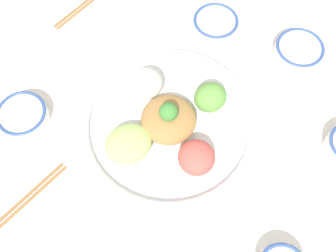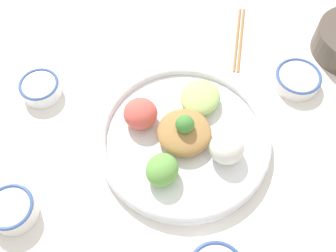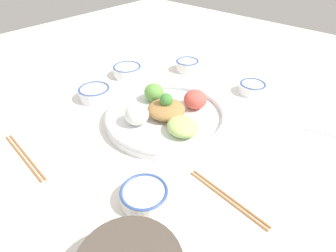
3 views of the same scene
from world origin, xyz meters
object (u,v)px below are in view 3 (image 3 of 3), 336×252
at_px(chopsticks_pair_near, 24,156).
at_px(rice_bowl_blue, 144,195).
at_px(salad_platter, 167,114).
at_px(sauce_bowl_dark, 127,70).
at_px(chopsticks_pair_far, 227,197).
at_px(serving_spoon_main, 306,128).
at_px(rice_bowl_plain, 95,93).
at_px(sauce_bowl_far, 252,87).
at_px(sauce_bowl_red, 187,65).

bearing_deg(chopsticks_pair_near, rice_bowl_blue, 22.87).
relative_size(salad_platter, sauce_bowl_dark, 3.38).
xyz_separation_m(rice_bowl_blue, chopsticks_pair_near, (0.34, 0.11, -0.02)).
xyz_separation_m(rice_bowl_blue, chopsticks_pair_far, (-0.13, -0.13, -0.02)).
relative_size(chopsticks_pair_far, serving_spoon_main, 1.53).
bearing_deg(chopsticks_pair_far, serving_spoon_main, 91.00).
distance_m(chopsticks_pair_near, serving_spoon_main, 0.79).
relative_size(salad_platter, rice_bowl_plain, 3.49).
bearing_deg(rice_bowl_plain, chopsticks_pair_far, 173.18).
bearing_deg(rice_bowl_blue, chopsticks_pair_near, 18.04).
height_order(rice_bowl_plain, serving_spoon_main, rice_bowl_plain).
relative_size(rice_bowl_blue, chopsticks_pair_near, 0.45).
bearing_deg(rice_bowl_blue, rice_bowl_plain, -23.96).
bearing_deg(serving_spoon_main, sauce_bowl_dark, 174.87).
relative_size(sauce_bowl_far, chopsticks_pair_far, 0.42).
bearing_deg(sauce_bowl_far, rice_bowl_plain, 45.94).
relative_size(chopsticks_pair_near, serving_spoon_main, 1.68).
distance_m(salad_platter, sauce_bowl_far, 0.35).
bearing_deg(chopsticks_pair_near, sauce_bowl_far, 73.07).
bearing_deg(chopsticks_pair_far, chopsticks_pair_near, -146.72).
bearing_deg(salad_platter, sauce_bowl_far, -108.67).
height_order(chopsticks_pair_far, serving_spoon_main, chopsticks_pair_far).
height_order(sauce_bowl_red, chopsticks_pair_far, sauce_bowl_red).
relative_size(salad_platter, chopsticks_pair_far, 1.73).
bearing_deg(rice_bowl_plain, chopsticks_pair_near, 108.86).
xyz_separation_m(sauce_bowl_red, rice_bowl_blue, (-0.34, 0.58, -0.01)).
bearing_deg(salad_platter, rice_bowl_blue, 122.27).
bearing_deg(chopsticks_pair_near, rice_bowl_plain, 113.69).
bearing_deg(serving_spoon_main, chopsticks_pair_near, -144.46).
bearing_deg(sauce_bowl_far, salad_platter, 71.33).
distance_m(sauce_bowl_red, chopsticks_pair_far, 0.66).
height_order(rice_bowl_plain, chopsticks_pair_near, rice_bowl_plain).
relative_size(sauce_bowl_red, serving_spoon_main, 0.66).
bearing_deg(rice_bowl_plain, salad_platter, -165.94).
bearing_deg(sauce_bowl_dark, sauce_bowl_far, -154.95).
distance_m(rice_bowl_plain, chopsticks_pair_near, 0.32).
bearing_deg(sauce_bowl_dark, rice_bowl_plain, 104.50).
distance_m(salad_platter, chopsticks_pair_near, 0.41).
xyz_separation_m(sauce_bowl_dark, rice_bowl_plain, (-0.05, 0.19, 0.00)).
bearing_deg(sauce_bowl_far, rice_bowl_blue, 95.37).
distance_m(sauce_bowl_red, rice_bowl_plain, 0.40).
height_order(rice_bowl_blue, rice_bowl_plain, rice_bowl_plain).
relative_size(sauce_bowl_red, sauce_bowl_far, 1.01).
relative_size(salad_platter, chopsticks_pair_near, 1.58).
bearing_deg(rice_bowl_blue, sauce_bowl_dark, -38.48).
xyz_separation_m(sauce_bowl_far, chopsticks_pair_far, (-0.19, 0.47, -0.02)).
bearing_deg(sauce_bowl_red, rice_bowl_plain, 76.08).
distance_m(rice_bowl_blue, serving_spoon_main, 0.53).
height_order(salad_platter, sauce_bowl_red, salad_platter).
height_order(rice_bowl_blue, sauce_bowl_dark, sauce_bowl_dark).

